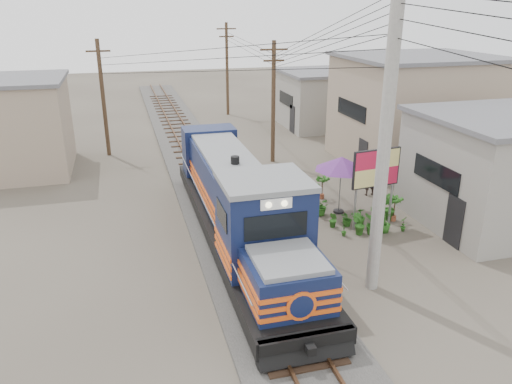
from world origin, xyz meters
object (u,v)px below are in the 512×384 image
object	(u,v)px
locomotive	(239,205)
market_umbrella	(341,164)
billboard	(376,170)
vendor	(370,179)

from	to	relation	value
locomotive	market_umbrella	size ratio (longest dim) A/B	5.72
locomotive	market_umbrella	world-z (taller)	locomotive
locomotive	billboard	size ratio (longest dim) A/B	4.44
vendor	billboard	bearing A→B (deg)	65.00
market_umbrella	vendor	bearing A→B (deg)	34.66
locomotive	vendor	xyz separation A→B (m)	(7.44, 3.51, -0.79)
billboard	vendor	world-z (taller)	billboard
billboard	market_umbrella	bearing A→B (deg)	104.86
locomotive	billboard	distance (m)	5.87
billboard	market_umbrella	distance (m)	1.92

